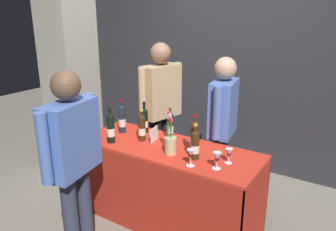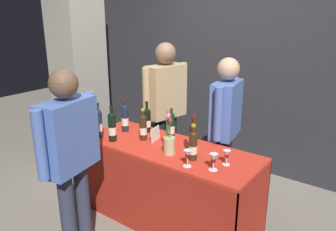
{
  "view_description": "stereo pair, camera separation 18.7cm",
  "coord_description": "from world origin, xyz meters",
  "views": [
    {
      "loc": [
        1.51,
        -2.35,
        1.97
      ],
      "look_at": [
        0.0,
        0.0,
        1.08
      ],
      "focal_mm": 35.5,
      "sensor_mm": 36.0,
      "label": 1
    },
    {
      "loc": [
        1.67,
        -2.24,
        1.97
      ],
      "look_at": [
        0.0,
        0.0,
        1.08
      ],
      "focal_mm": 35.5,
      "sensor_mm": 36.0,
      "label": 2
    }
  ],
  "objects": [
    {
      "name": "brochure_stand",
      "position": [
        -0.19,
        0.05,
        0.84
      ],
      "size": [
        0.05,
        0.16,
        0.13
      ],
      "primitive_type": "cube",
      "rotation": [
        0.08,
        0.0,
        4.91
      ],
      "color": "silver",
      "rests_on": "tasting_table"
    },
    {
      "name": "vendor_assistant",
      "position": [
        -0.49,
        0.61,
        0.99
      ],
      "size": [
        0.3,
        0.61,
        1.64
      ],
      "rotation": [
        0.0,
        0.0,
        -1.78
      ],
      "color": "black",
      "rests_on": "ground_plane"
    },
    {
      "name": "display_bottle_2",
      "position": [
        -0.29,
        -0.0,
        0.91
      ],
      "size": [
        0.07,
        0.07,
        0.31
      ],
      "color": "#38230F",
      "rests_on": "tasting_table"
    },
    {
      "name": "display_bottle_5",
      "position": [
        -0.51,
        -0.19,
        0.92
      ],
      "size": [
        0.08,
        0.08,
        0.34
      ],
      "color": "black",
      "rests_on": "tasting_table"
    },
    {
      "name": "wine_glass_near_taster",
      "position": [
        0.36,
        -0.23,
        0.88
      ],
      "size": [
        0.07,
        0.07,
        0.14
      ],
      "color": "silver",
      "rests_on": "tasting_table"
    },
    {
      "name": "display_bottle_4",
      "position": [
        -0.41,
        0.19,
        0.91
      ],
      "size": [
        0.08,
        0.08,
        0.32
      ],
      "color": "black",
      "rests_on": "tasting_table"
    },
    {
      "name": "back_partition",
      "position": [
        0.0,
        1.6,
        1.29
      ],
      "size": [
        6.59,
        0.12,
        2.58
      ],
      "primitive_type": "cube",
      "color": "#2D2D33",
      "rests_on": "ground_plane"
    },
    {
      "name": "ground_plane",
      "position": [
        0.0,
        0.0,
        0.0
      ],
      "size": [
        12.0,
        12.0,
        0.0
      ],
      "primitive_type": "plane",
      "color": "gray"
    },
    {
      "name": "display_bottle_6",
      "position": [
        -0.09,
        0.17,
        0.92
      ],
      "size": [
        0.07,
        0.07,
        0.33
      ],
      "color": "black",
      "rests_on": "tasting_table"
    },
    {
      "name": "taster_foreground_right",
      "position": [
        -0.34,
        -0.81,
        0.94
      ],
      "size": [
        0.29,
        0.63,
        1.57
      ],
      "rotation": [
        0.0,
        0.0,
        1.76
      ],
      "color": "#2D3347",
      "rests_on": "ground_plane"
    },
    {
      "name": "display_bottle_3",
      "position": [
        0.27,
        -0.0,
        0.93
      ],
      "size": [
        0.07,
        0.07,
        0.35
      ],
      "color": "#38230F",
      "rests_on": "tasting_table"
    },
    {
      "name": "flower_vase",
      "position": [
        0.1,
        -0.12,
        0.89
      ],
      "size": [
        0.1,
        0.1,
        0.39
      ],
      "color": "tan",
      "rests_on": "tasting_table"
    },
    {
      "name": "display_bottle_1",
      "position": [
        -0.69,
        -0.2,
        0.92
      ],
      "size": [
        0.08,
        0.08,
        0.34
      ],
      "color": "#192333",
      "rests_on": "tasting_table"
    },
    {
      "name": "concrete_pillar",
      "position": [
        -1.7,
        0.41,
        1.53
      ],
      "size": [
        0.51,
        0.51,
        3.06
      ],
      "primitive_type": "cube",
      "color": "gray",
      "rests_on": "ground_plane"
    },
    {
      "name": "tasting_table",
      "position": [
        0.0,
        0.0,
        0.53
      ],
      "size": [
        1.71,
        0.65,
        0.78
      ],
      "color": "red",
      "rests_on": "ground_plane"
    },
    {
      "name": "featured_wine_bottle",
      "position": [
        -0.6,
        0.07,
        0.92
      ],
      "size": [
        0.07,
        0.07,
        0.34
      ],
      "color": "#192333",
      "rests_on": "tasting_table"
    },
    {
      "name": "wine_glass_near_vendor",
      "position": [
        0.6,
        -0.01,
        0.87
      ],
      "size": [
        0.06,
        0.06,
        0.13
      ],
      "color": "silver",
      "rests_on": "tasting_table"
    },
    {
      "name": "wine_glass_mid",
      "position": [
        0.56,
        -0.16,
        0.87
      ],
      "size": [
        0.07,
        0.07,
        0.14
      ],
      "color": "silver",
      "rests_on": "tasting_table"
    },
    {
      "name": "display_bottle_0",
      "position": [
        0.33,
        -0.09,
        0.91
      ],
      "size": [
        0.07,
        0.07,
        0.31
      ],
      "color": "#38230F",
      "rests_on": "tasting_table"
    },
    {
      "name": "vendor_presenter",
      "position": [
        0.28,
        0.58,
        0.92
      ],
      "size": [
        0.29,
        0.58,
        1.55
      ],
      "rotation": [
        0.0,
        0.0,
        -1.38
      ],
      "color": "black",
      "rests_on": "ground_plane"
    }
  ]
}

